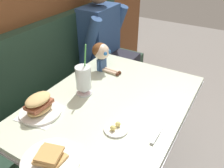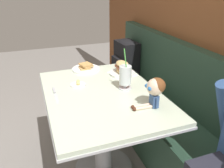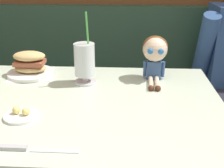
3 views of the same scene
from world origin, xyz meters
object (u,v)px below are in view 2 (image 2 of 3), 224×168
sandwich_plate (122,69)px  seated_doll (155,88)px  toast_plate (86,68)px  butter_knife (55,92)px  milkshake_glass (125,76)px  backpack (126,56)px  butter_saucer (78,84)px

sandwich_plate → seated_doll: size_ratio=1.04×
toast_plate → butter_knife: toast_plate is taller
milkshake_glass → backpack: (-0.96, 0.42, -0.18)m
sandwich_plate → backpack: (-0.69, 0.33, -0.13)m
seated_doll → toast_plate: bearing=-162.2°
toast_plate → sandwich_plate: bearing=52.1°
butter_saucer → seated_doll: bearing=39.0°
milkshake_glass → butter_saucer: bearing=-119.1°
seated_doll → butter_knife: bearing=-125.4°
toast_plate → backpack: 0.77m
seated_doll → butter_saucer: bearing=-141.0°
butter_saucer → seated_doll: size_ratio=0.54×
butter_knife → backpack: (-0.85, 0.93, -0.09)m
toast_plate → butter_saucer: 0.34m
milkshake_glass → backpack: bearing=156.4°
seated_doll → backpack: (-1.27, 0.35, -0.21)m
toast_plate → backpack: size_ratio=0.62×
butter_saucer → toast_plate: bearing=155.5°
toast_plate → butter_knife: bearing=-40.9°
butter_knife → sandwich_plate: bearing=105.7°
sandwich_plate → seated_doll: 0.59m
backpack → milkshake_glass: bearing=-23.6°
sandwich_plate → butter_saucer: bearing=-76.9°
milkshake_glass → butter_knife: milkshake_glass is taller
toast_plate → backpack: (-0.48, 0.60, -0.10)m
milkshake_glass → butter_knife: (-0.11, -0.51, -0.10)m
seated_doll → backpack: 1.33m
seated_doll → backpack: bearing=164.7°
toast_plate → backpack: bearing=128.4°
butter_saucer → sandwich_plate: bearing=103.1°
toast_plate → backpack: backpack is taller
butter_knife → backpack: 1.26m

